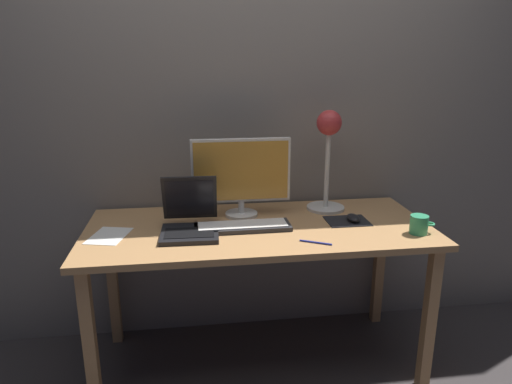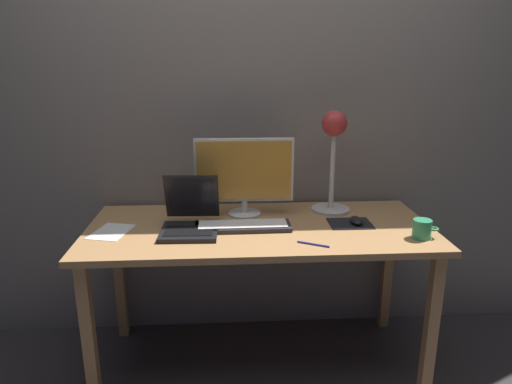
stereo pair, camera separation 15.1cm
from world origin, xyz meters
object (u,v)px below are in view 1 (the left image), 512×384
(coffee_mug, at_px, (419,225))
(pen, at_px, (316,242))
(laptop, at_px, (190,216))
(desk_lamp, at_px, (328,144))
(keyboard_main, at_px, (243,226))
(monitor, at_px, (241,174))
(mouse, at_px, (353,218))

(coffee_mug, bearing_deg, pen, -174.27)
(laptop, height_order, desk_lamp, desk_lamp)
(desk_lamp, bearing_deg, keyboard_main, -153.44)
(pen, bearing_deg, coffee_mug, 5.73)
(monitor, distance_m, laptop, 0.34)
(laptop, height_order, pen, laptop)
(laptop, relative_size, mouse, 3.31)
(keyboard_main, relative_size, coffee_mug, 3.85)
(keyboard_main, xyz_separation_m, desk_lamp, (0.46, 0.23, 0.33))
(keyboard_main, height_order, pen, keyboard_main)
(keyboard_main, distance_m, laptop, 0.25)
(laptop, height_order, coffee_mug, laptop)
(mouse, bearing_deg, keyboard_main, -177.47)
(monitor, height_order, mouse, monitor)
(monitor, distance_m, desk_lamp, 0.46)
(keyboard_main, bearing_deg, laptop, 175.08)
(laptop, bearing_deg, mouse, 0.23)
(keyboard_main, xyz_separation_m, pen, (0.29, -0.21, -0.01))
(keyboard_main, bearing_deg, desk_lamp, 26.56)
(coffee_mug, distance_m, pen, 0.49)
(laptop, xyz_separation_m, coffee_mug, (1.01, -0.18, -0.02))
(monitor, bearing_deg, keyboard_main, -94.49)
(keyboard_main, xyz_separation_m, mouse, (0.54, 0.02, 0.01))
(pen, bearing_deg, mouse, 43.65)
(monitor, xyz_separation_m, mouse, (0.52, -0.16, -0.19))
(keyboard_main, relative_size, desk_lamp, 0.86)
(keyboard_main, xyz_separation_m, laptop, (-0.24, 0.02, 0.05))
(keyboard_main, distance_m, coffee_mug, 0.79)
(keyboard_main, xyz_separation_m, coffee_mug, (0.77, -0.16, 0.03))
(pen, bearing_deg, laptop, 156.22)
(laptop, xyz_separation_m, desk_lamp, (0.70, 0.21, 0.27))
(desk_lamp, bearing_deg, laptop, -163.34)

